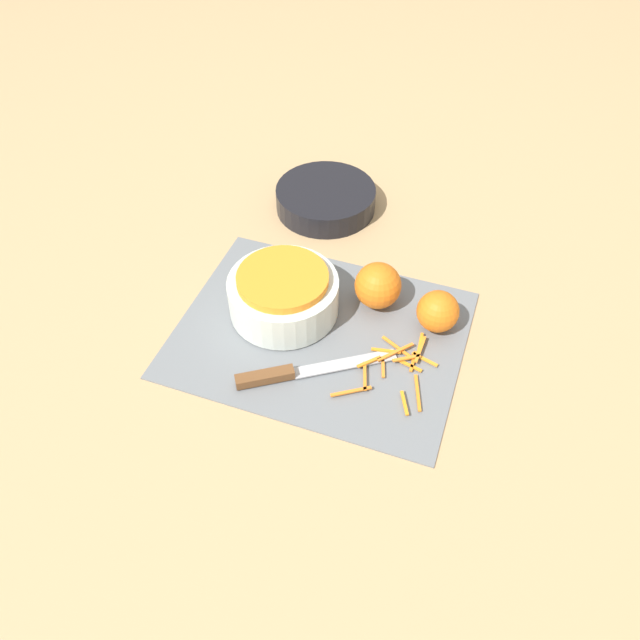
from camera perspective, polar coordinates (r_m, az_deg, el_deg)
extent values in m
plane|color=tan|center=(1.05, 0.00, -1.33)|extent=(4.00, 4.00, 0.00)
cube|color=slate|center=(1.05, 0.00, -1.22)|extent=(0.47, 0.37, 0.01)
cylinder|color=silver|center=(1.06, -3.35, 2.23)|extent=(0.19, 0.19, 0.07)
cylinder|color=orange|center=(1.03, -3.44, 3.73)|extent=(0.15, 0.15, 0.02)
cylinder|color=black|center=(1.29, 0.53, 11.03)|extent=(0.20, 0.20, 0.05)
cube|color=brown|center=(0.98, -5.06, -5.20)|extent=(0.09, 0.07, 0.02)
cube|color=#B2B2B7|center=(1.00, 2.33, -4.03)|extent=(0.15, 0.11, 0.00)
sphere|color=orange|center=(1.07, 5.32, 3.16)|extent=(0.08, 0.08, 0.08)
sphere|color=orange|center=(1.05, 10.72, 0.78)|extent=(0.07, 0.07, 0.07)
cube|color=orange|center=(0.98, 8.91, -6.58)|extent=(0.03, 0.07, 0.00)
cube|color=orange|center=(1.02, 9.57, -3.52)|extent=(0.05, 0.02, 0.00)
cube|color=orange|center=(1.00, 4.50, -3.83)|extent=(0.03, 0.03, 0.00)
cube|color=orange|center=(1.01, 8.51, -3.76)|extent=(0.01, 0.04, 0.00)
cube|color=orange|center=(1.01, 7.92, -3.48)|extent=(0.04, 0.03, 0.00)
cube|color=orange|center=(1.04, 9.12, -2.22)|extent=(0.01, 0.05, 0.00)
cube|color=orange|center=(1.00, 5.78, -4.41)|extent=(0.02, 0.04, 0.00)
cube|color=orange|center=(1.03, 9.16, -2.65)|extent=(0.01, 0.06, 0.00)
cube|color=orange|center=(0.98, 4.11, -5.13)|extent=(0.02, 0.05, 0.00)
cube|color=orange|center=(1.02, 6.92, -2.92)|extent=(0.05, 0.06, 0.00)
cube|color=orange|center=(1.01, 8.21, -4.13)|extent=(0.04, 0.01, 0.00)
cube|color=orange|center=(0.96, 7.72, -7.52)|extent=(0.02, 0.04, 0.00)
cube|color=orange|center=(1.03, 7.09, -2.51)|extent=(0.06, 0.03, 0.00)
cube|color=orange|center=(0.97, 2.85, -6.53)|extent=(0.06, 0.04, 0.00)
cube|color=orange|center=(1.02, 6.04, -2.80)|extent=(0.05, 0.01, 0.00)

